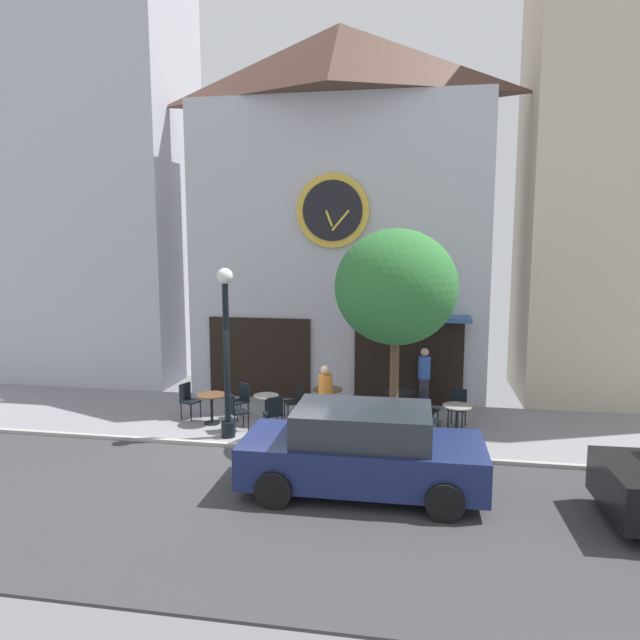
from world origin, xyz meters
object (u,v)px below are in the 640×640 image
object	(u,v)px
cafe_chair_outer	(296,399)
parked_car_navy	(362,451)
street_tree	(396,288)
cafe_chair_curbside	(426,417)
cafe_chair_near_tree	(241,398)
pedestrian_blue	(424,378)
cafe_table_rightmost	(328,396)
street_lamp	(227,353)
cafe_table_near_door	(400,399)
cafe_chair_near_lamp	(188,398)
cafe_chair_corner	(274,411)
pedestrian_orange	(325,400)
cafe_chair_left_end	(426,407)
cafe_chair_mid_row	(458,405)
cafe_table_center_right	(266,405)
cafe_table_near_curb	(457,415)
cafe_table_center	(212,402)
cafe_chair_by_entrance	(236,409)

from	to	relation	value
cafe_chair_outer	parked_car_navy	xyz separation A→B (m)	(2.08, -3.94, 0.23)
street_tree	cafe_chair_curbside	xyz separation A→B (m)	(0.73, 0.25, -2.95)
cafe_chair_curbside	cafe_chair_near_tree	xyz separation A→B (m)	(-4.62, 0.83, 0.00)
pedestrian_blue	cafe_chair_near_tree	bearing A→B (deg)	-160.70
cafe_table_rightmost	street_lamp	bearing A→B (deg)	-137.07
cafe_table_near_door	cafe_chair_near_lamp	size ratio (longest dim) A/B	0.85
cafe_chair_corner	cafe_chair_near_tree	distance (m)	1.47
street_lamp	pedestrian_orange	distance (m)	2.50
cafe_chair_left_end	pedestrian_blue	bearing A→B (deg)	91.33
cafe_chair_mid_row	pedestrian_orange	size ratio (longest dim) A/B	0.54
street_lamp	cafe_chair_curbside	bearing A→B (deg)	7.12
cafe_table_center_right	cafe_chair_outer	distance (m)	0.81
cafe_table_near_door	cafe_chair_near_tree	distance (m)	4.00
cafe_table_near_curb	pedestrian_orange	size ratio (longest dim) A/B	0.44
cafe_table_rightmost	cafe_table_near_door	bearing A→B (deg)	-0.50
cafe_chair_near_tree	street_tree	bearing A→B (deg)	-15.45
street_lamp	cafe_table_center_right	world-z (taller)	street_lamp
cafe_table_center_right	parked_car_navy	distance (m)	4.42
cafe_table_center_right	cafe_chair_near_lamp	bearing A→B (deg)	178.21
street_lamp	cafe_table_rightmost	xyz separation A→B (m)	(2.02, 1.88, -1.43)
cafe_table_near_curb	cafe_chair_corner	xyz separation A→B (m)	(-4.21, -0.54, 0.02)
cafe_table_center	cafe_table_center_right	world-z (taller)	cafe_table_center
cafe_chair_near_tree	pedestrian_orange	bearing A→B (deg)	-22.50
cafe_chair_mid_row	parked_car_navy	bearing A→B (deg)	-115.08
pedestrian_orange	cafe_chair_corner	bearing A→B (deg)	-179.27
street_lamp	pedestrian_orange	bearing A→B (deg)	11.03
street_tree	cafe_table_near_curb	xyz separation A→B (m)	(1.43, 0.64, -2.97)
street_lamp	cafe_chair_corner	world-z (taller)	street_lamp
pedestrian_orange	street_tree	bearing A→B (deg)	-4.16
cafe_chair_corner	parked_car_navy	xyz separation A→B (m)	(2.35, -2.78, 0.23)
cafe_chair_left_end	pedestrian_blue	world-z (taller)	pedestrian_blue
cafe_chair_corner	cafe_chair_left_end	distance (m)	3.64
cafe_chair_corner	pedestrian_orange	xyz separation A→B (m)	(1.21, 0.02, 0.33)
cafe_chair_curbside	pedestrian_blue	world-z (taller)	pedestrian_blue
cafe_table_near_curb	cafe_chair_left_end	world-z (taller)	cafe_chair_left_end
cafe_table_center_right	cafe_table_rightmost	distance (m)	1.61
cafe_chair_curbside	cafe_chair_near_lamp	distance (m)	5.98
parked_car_navy	cafe_table_rightmost	bearing A→B (deg)	107.26
cafe_chair_corner	cafe_chair_near_lamp	bearing A→B (deg)	162.85
cafe_table_near_door	pedestrian_blue	world-z (taller)	pedestrian_blue
cafe_table_near_curb	cafe_chair_near_lamp	size ratio (longest dim) A/B	0.81
cafe_table_rightmost	cafe_chair_outer	bearing A→B (deg)	-158.51
pedestrian_blue	pedestrian_orange	size ratio (longest dim) A/B	1.00
cafe_chair_curbside	cafe_chair_by_entrance	xyz separation A→B (m)	(-4.46, -0.12, 0.00)
cafe_chair_left_end	street_tree	bearing A→B (deg)	-123.02
street_lamp	cafe_chair_curbside	distance (m)	4.75
cafe_chair_by_entrance	cafe_chair_mid_row	bearing A→B (deg)	13.88
cafe_chair_near_tree	cafe_table_center	bearing A→B (deg)	-138.71
cafe_table_center	street_lamp	bearing A→B (deg)	-50.42
street_lamp	cafe_table_center	distance (m)	1.83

